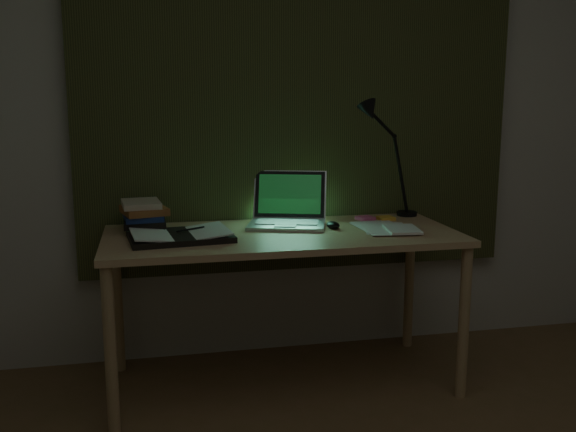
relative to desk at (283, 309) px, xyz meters
name	(u,v)px	position (x,y,z in m)	size (l,w,h in m)	color
wall_back	(298,112)	(0.17, 0.43, 0.89)	(3.50, 0.00, 2.50)	beige
curtain	(300,71)	(0.17, 0.39, 1.09)	(2.20, 0.06, 2.00)	#2E3219
desk	(283,309)	(0.00, 0.00, 0.00)	(1.58, 0.69, 0.72)	tan
laptop	(287,200)	(0.05, 0.13, 0.49)	(0.36, 0.40, 0.26)	silver
open_textbook	(180,235)	(-0.46, -0.04, 0.38)	(0.43, 0.31, 0.04)	silver
book_stack	(143,216)	(-0.61, 0.16, 0.43)	(0.18, 0.22, 0.15)	silver
loose_papers	(391,230)	(0.49, -0.08, 0.37)	(0.32, 0.34, 0.02)	white
mouse	(333,225)	(0.25, 0.04, 0.38)	(0.06, 0.09, 0.03)	black
sticky_yellow	(386,218)	(0.56, 0.19, 0.37)	(0.08, 0.08, 0.02)	yellow
sticky_pink	(365,218)	(0.47, 0.21, 0.37)	(0.08, 0.08, 0.02)	pink
desk_lamp	(409,161)	(0.71, 0.28, 0.64)	(0.37, 0.29, 0.56)	black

